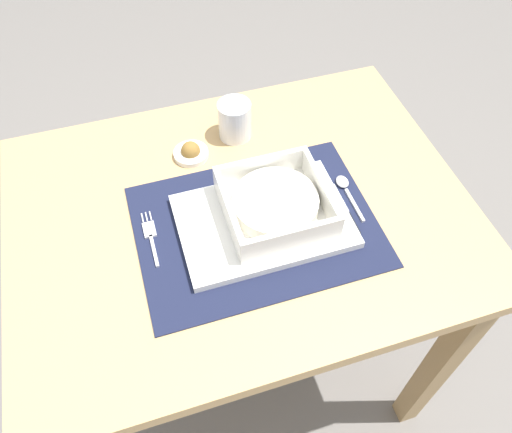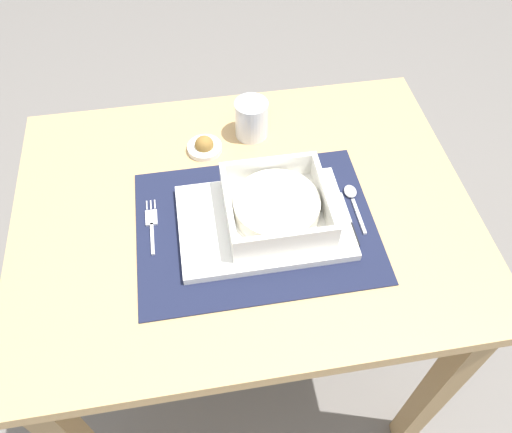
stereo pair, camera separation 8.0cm
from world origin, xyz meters
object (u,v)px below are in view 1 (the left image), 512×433
Objects in this scene: porridge_bowl at (275,205)px; condiment_saucer at (191,152)px; butter_knife at (346,212)px; dining_table at (242,245)px; spoon at (345,187)px; drinking_glass at (235,122)px; fork at (150,234)px.

condiment_saucer is (-0.11, 0.21, -0.03)m from porridge_bowl.
condiment_saucer is at bearing 118.43° from porridge_bowl.
porridge_bowl is 1.46× the size of butter_knife.
spoon is at bearing -4.00° from dining_table.
drinking_glass is 1.16× the size of condiment_saucer.
porridge_bowl is 2.57× the size of condiment_saucer.
dining_table is at bearing 0.93° from fork.
fork is at bearing 170.40° from butter_knife.
fork is 0.39m from spoon.
condiment_saucer is at bearing 135.55° from butter_knife.
dining_table is at bearing -103.16° from drinking_glass.
spoon is (0.39, -0.00, 0.00)m from fork.
drinking_glass is (-0.16, 0.22, 0.03)m from spoon.
drinking_glass reaches higher than butter_knife.
porridge_bowl is 0.24m from condiment_saucer.
fork is 0.31m from drinking_glass.
dining_table is 0.25m from spoon.
fork is 1.50× the size of drinking_glass.
drinking_glass reaches higher than condiment_saucer.
porridge_bowl is 0.16m from spoon.
spoon is at bearing -34.23° from condiment_saucer.
butter_knife is at bearing -110.17° from spoon.
condiment_saucer is at bearing 54.11° from fork.
drinking_glass is at bearing 91.88° from porridge_bowl.
fork is 0.21m from condiment_saucer.
condiment_saucer is (-0.27, 0.18, 0.00)m from spoon.
drinking_glass is (0.05, 0.20, 0.16)m from dining_table.
spoon is (0.21, -0.01, 0.13)m from dining_table.
spoon is at bearing -52.90° from drinking_glass.
butter_knife is 1.75× the size of condiment_saucer.
porridge_bowl is at bearing -167.79° from spoon.
porridge_bowl reaches higher than butter_knife.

